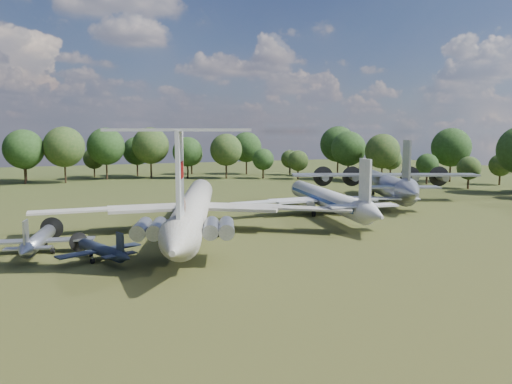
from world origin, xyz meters
name	(u,v)px	position (x,y,z in m)	size (l,w,h in m)	color
ground	(194,228)	(0.00, 0.00, 0.00)	(300.00, 300.00, 0.00)	#1F3C14
il62_airliner	(194,214)	(-1.17, -3.98, 2.80)	(43.98, 57.17, 5.61)	silver
tu104_jet	(327,202)	(23.78, 2.24, 2.19)	(32.79, 43.72, 4.37)	silver
an12_transport	(385,188)	(43.35, 11.94, 2.74)	(37.28, 41.67, 5.48)	#A0A2A8
small_prop_west	(102,253)	(-14.45, -13.98, 0.94)	(9.44, 12.88, 1.89)	#151B31
small_prop_northwest	(39,243)	(-20.72, -7.67, 1.21)	(12.15, 16.57, 2.43)	#A2A5AA
person_on_il62	(183,205)	(-6.50, -18.75, 6.40)	(0.58, 0.38, 1.59)	#9A694E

